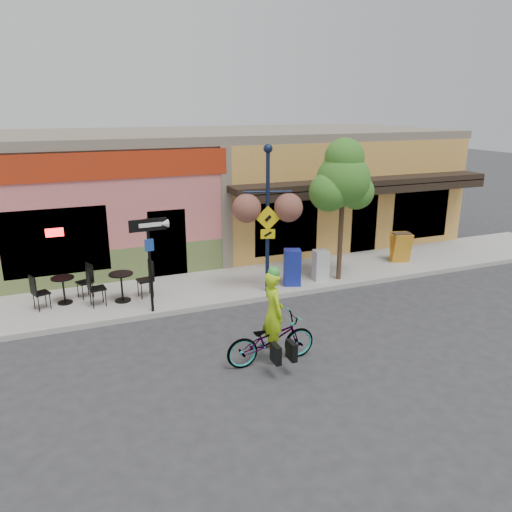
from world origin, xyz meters
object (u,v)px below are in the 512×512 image
at_px(cyclist_rider, 273,323).
at_px(one_way_sign, 150,266).
at_px(bicycle, 271,340).
at_px(newspaper_box_grey, 321,265).
at_px(lamp_post, 268,221).
at_px(street_tree, 342,210).
at_px(building, 217,187).
at_px(newspaper_box_blue, 292,267).

distance_m(cyclist_rider, one_way_sign, 4.03).
bearing_deg(bicycle, newspaper_box_grey, -41.00).
relative_size(cyclist_rider, lamp_post, 0.43).
distance_m(cyclist_rider, lamp_post, 4.19).
bearing_deg(street_tree, building, 106.40).
xyz_separation_m(cyclist_rider, street_tree, (4.01, 3.85, 1.45)).
height_order(bicycle, lamp_post, lamp_post).
bearing_deg(lamp_post, bicycle, -95.35).
xyz_separation_m(building, bicycle, (-2.16, -10.32, -1.71)).
relative_size(building, one_way_sign, 7.16).
bearing_deg(building, street_tree, -73.60).
bearing_deg(building, lamp_post, -95.54).
xyz_separation_m(cyclist_rider, newspaper_box_blue, (2.40, 3.92, -0.22)).
height_order(bicycle, cyclist_rider, cyclist_rider).
bearing_deg(lamp_post, newspaper_box_blue, 31.38).
xyz_separation_m(lamp_post, one_way_sign, (-3.43, -0.21, -0.88)).
distance_m(bicycle, newspaper_box_blue, 4.63).
distance_m(building, street_tree, 6.75).
bearing_deg(one_way_sign, lamp_post, 0.16).
xyz_separation_m(bicycle, one_way_sign, (-1.92, 3.47, 0.88)).
distance_m(lamp_post, one_way_sign, 3.55).
xyz_separation_m(lamp_post, newspaper_box_grey, (1.98, 0.33, -1.67)).
bearing_deg(building, newspaper_box_grey, -78.09).
height_order(one_way_sign, street_tree, street_tree).
xyz_separation_m(bicycle, lamp_post, (1.51, 3.68, 1.76)).
bearing_deg(newspaper_box_grey, street_tree, -8.94).
xyz_separation_m(bicycle, street_tree, (4.06, 3.85, 1.83)).
relative_size(lamp_post, street_tree, 0.97).
relative_size(newspaper_box_blue, street_tree, 0.25).
height_order(cyclist_rider, street_tree, street_tree).
bearing_deg(bicycle, one_way_sign, 28.97).
bearing_deg(street_tree, newspaper_box_grey, 164.62).
xyz_separation_m(newspaper_box_grey, street_tree, (0.57, -0.16, 1.74)).
height_order(building, bicycle, building).
distance_m(bicycle, newspaper_box_grey, 5.31).
xyz_separation_m(bicycle, newspaper_box_blue, (2.45, 3.92, 0.17)).
bearing_deg(lamp_post, street_tree, 20.73).
bearing_deg(cyclist_rider, street_tree, -46.14).
height_order(bicycle, street_tree, street_tree).
relative_size(bicycle, newspaper_box_blue, 1.84).
bearing_deg(bicycle, lamp_post, -22.28).
height_order(cyclist_rider, newspaper_box_blue, cyclist_rider).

